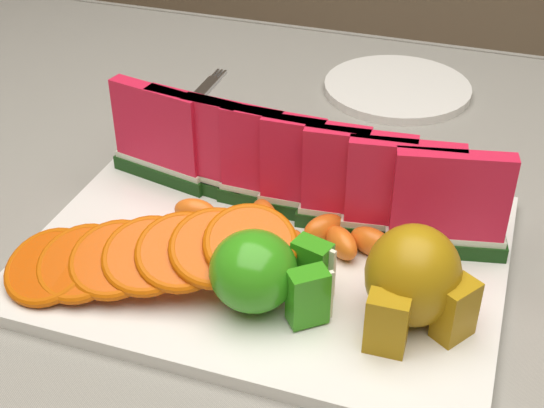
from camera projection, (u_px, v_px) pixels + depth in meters
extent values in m
cube|color=#503320|center=(251.00, 262.00, 0.69)|extent=(1.40, 0.90, 0.03)
cube|color=slate|center=(250.00, 246.00, 0.68)|extent=(1.52, 1.02, 0.01)
cube|color=slate|center=(368.00, 99.00, 1.14)|extent=(1.52, 0.01, 0.20)
cube|color=silver|center=(268.00, 253.00, 0.66)|extent=(0.40, 0.30, 0.01)
ellipsoid|color=#148D11|center=(253.00, 271.00, 0.58)|extent=(0.08, 0.08, 0.06)
cube|color=#148D11|center=(308.00, 297.00, 0.57)|extent=(0.03, 0.03, 0.05)
cube|color=beige|center=(315.00, 298.00, 0.56)|extent=(0.02, 0.02, 0.04)
cube|color=#148D11|center=(312.00, 267.00, 0.59)|extent=(0.03, 0.03, 0.05)
cube|color=beige|center=(319.00, 268.00, 0.59)|extent=(0.03, 0.01, 0.04)
ellipsoid|color=#936006|center=(413.00, 275.00, 0.56)|extent=(0.09, 0.09, 0.08)
cube|color=#936006|center=(387.00, 324.00, 0.54)|extent=(0.03, 0.02, 0.05)
cube|color=#936006|center=(456.00, 310.00, 0.55)|extent=(0.03, 0.04, 0.05)
cylinder|color=silver|center=(397.00, 88.00, 0.93)|extent=(0.20, 0.20, 0.01)
cube|color=silver|center=(188.00, 107.00, 0.90)|extent=(0.02, 0.17, 0.00)
cube|color=silver|center=(213.00, 76.00, 0.97)|extent=(0.00, 0.04, 0.00)
cube|color=silver|center=(216.00, 77.00, 0.97)|extent=(0.00, 0.04, 0.00)
cube|color=silver|center=(220.00, 78.00, 0.96)|extent=(0.00, 0.04, 0.00)
cube|color=#0B4112|center=(162.00, 172.00, 0.74)|extent=(0.11, 0.04, 0.01)
cube|color=silver|center=(161.00, 163.00, 0.74)|extent=(0.10, 0.04, 0.01)
cube|color=#B6050A|center=(157.00, 126.00, 0.72)|extent=(0.10, 0.04, 0.08)
cube|color=#0B4112|center=(197.00, 181.00, 0.73)|extent=(0.11, 0.04, 0.01)
cube|color=silver|center=(197.00, 173.00, 0.72)|extent=(0.10, 0.03, 0.01)
cube|color=#B6050A|center=(194.00, 134.00, 0.70)|extent=(0.10, 0.03, 0.08)
cube|color=#0B4112|center=(234.00, 191.00, 0.72)|extent=(0.11, 0.03, 0.01)
cube|color=silver|center=(234.00, 182.00, 0.71)|extent=(0.10, 0.03, 0.01)
cube|color=#B6050A|center=(233.00, 143.00, 0.69)|extent=(0.10, 0.02, 0.08)
cube|color=#0B4112|center=(273.00, 201.00, 0.70)|extent=(0.11, 0.02, 0.01)
cube|color=silver|center=(273.00, 192.00, 0.70)|extent=(0.10, 0.02, 0.01)
cube|color=#B6050A|center=(273.00, 153.00, 0.67)|extent=(0.10, 0.02, 0.08)
cube|color=#0B4112|center=(313.00, 212.00, 0.69)|extent=(0.11, 0.02, 0.01)
cube|color=silver|center=(313.00, 203.00, 0.68)|extent=(0.10, 0.02, 0.01)
cube|color=#B6050A|center=(315.00, 163.00, 0.66)|extent=(0.10, 0.02, 0.08)
cube|color=#0B4112|center=(354.00, 222.00, 0.67)|extent=(0.11, 0.03, 0.01)
cube|color=silver|center=(355.00, 213.00, 0.67)|extent=(0.10, 0.03, 0.01)
cube|color=#B6050A|center=(358.00, 173.00, 0.65)|extent=(0.10, 0.02, 0.08)
cube|color=#0B4112|center=(398.00, 234.00, 0.66)|extent=(0.11, 0.04, 0.01)
cube|color=silver|center=(399.00, 225.00, 0.65)|extent=(0.10, 0.03, 0.01)
cube|color=#B6050A|center=(404.00, 184.00, 0.63)|extent=(0.10, 0.03, 0.08)
cube|color=#0B4112|center=(443.00, 246.00, 0.65)|extent=(0.11, 0.04, 0.01)
cube|color=silver|center=(445.00, 236.00, 0.64)|extent=(0.10, 0.04, 0.01)
cube|color=#B6050A|center=(451.00, 195.00, 0.62)|extent=(0.10, 0.04, 0.08)
cylinder|color=red|center=(49.00, 267.00, 0.61)|extent=(0.08, 0.08, 0.03)
torus|color=#D25E12|center=(49.00, 267.00, 0.61)|extent=(0.09, 0.09, 0.03)
cylinder|color=red|center=(82.00, 263.00, 0.61)|extent=(0.07, 0.07, 0.03)
torus|color=#D25E12|center=(82.00, 263.00, 0.61)|extent=(0.08, 0.08, 0.03)
cylinder|color=red|center=(115.00, 259.00, 0.60)|extent=(0.07, 0.07, 0.03)
torus|color=#D25E12|center=(115.00, 259.00, 0.60)|extent=(0.08, 0.08, 0.03)
cylinder|color=red|center=(148.00, 255.00, 0.60)|extent=(0.08, 0.08, 0.03)
torus|color=#D25E12|center=(148.00, 255.00, 0.60)|extent=(0.09, 0.09, 0.03)
cylinder|color=red|center=(182.00, 251.00, 0.60)|extent=(0.08, 0.08, 0.03)
torus|color=#D25E12|center=(182.00, 251.00, 0.60)|extent=(0.09, 0.09, 0.03)
cylinder|color=red|center=(216.00, 247.00, 0.59)|extent=(0.09, 0.09, 0.03)
torus|color=#D25E12|center=(216.00, 247.00, 0.59)|extent=(0.10, 0.10, 0.03)
cylinder|color=red|center=(251.00, 244.00, 0.59)|extent=(0.09, 0.09, 0.03)
torus|color=#D25E12|center=(251.00, 244.00, 0.59)|extent=(0.10, 0.10, 0.03)
cylinder|color=red|center=(204.00, 145.00, 0.77)|extent=(0.07, 0.07, 0.03)
torus|color=#D25E12|center=(204.00, 145.00, 0.77)|extent=(0.07, 0.07, 0.03)
cylinder|color=red|center=(248.00, 150.00, 0.76)|extent=(0.07, 0.07, 0.03)
torus|color=#D25E12|center=(248.00, 150.00, 0.76)|extent=(0.08, 0.08, 0.03)
cylinder|color=red|center=(293.00, 156.00, 0.75)|extent=(0.08, 0.08, 0.03)
torus|color=#D25E12|center=(293.00, 156.00, 0.75)|extent=(0.09, 0.09, 0.03)
cylinder|color=red|center=(341.00, 161.00, 0.73)|extent=(0.08, 0.08, 0.03)
torus|color=#D25E12|center=(341.00, 161.00, 0.73)|extent=(0.09, 0.09, 0.03)
cylinder|color=red|center=(390.00, 167.00, 0.72)|extent=(0.08, 0.08, 0.03)
torus|color=#D25E12|center=(390.00, 167.00, 0.72)|extent=(0.09, 0.09, 0.03)
ellipsoid|color=#E24F21|center=(195.00, 212.00, 0.68)|extent=(0.04, 0.02, 0.02)
ellipsoid|color=#E24F21|center=(219.00, 225.00, 0.66)|extent=(0.04, 0.04, 0.02)
ellipsoid|color=#E24F21|center=(245.00, 236.00, 0.65)|extent=(0.04, 0.04, 0.02)
ellipsoid|color=#E24F21|center=(265.00, 215.00, 0.67)|extent=(0.04, 0.04, 0.02)
ellipsoid|color=#E24F21|center=(287.00, 246.00, 0.64)|extent=(0.03, 0.04, 0.02)
ellipsoid|color=#E24F21|center=(324.00, 228.00, 0.66)|extent=(0.04, 0.04, 0.02)
ellipsoid|color=#E24F21|center=(342.00, 243.00, 0.64)|extent=(0.04, 0.04, 0.02)
ellipsoid|color=#E24F21|center=(371.00, 242.00, 0.64)|extent=(0.04, 0.03, 0.02)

